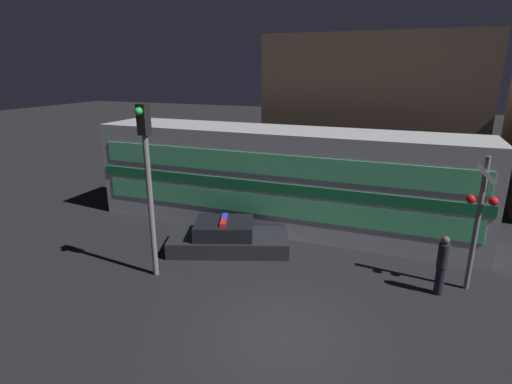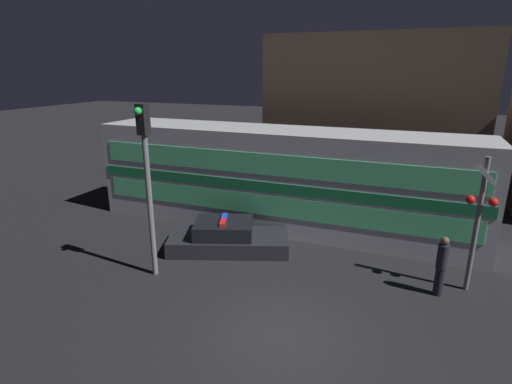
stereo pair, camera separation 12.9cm
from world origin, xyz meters
TOP-DOWN VIEW (x-y plane):
  - ground_plane at (0.00, 0.00)m, footprint 120.00×120.00m
  - train at (-2.44, 7.15)m, footprint 15.87×2.90m
  - police_car at (-3.43, 4.06)m, footprint 4.74×3.27m
  - pedestrian at (3.73, 3.54)m, footprint 0.31×0.31m
  - crossing_signal_near at (4.55, 4.15)m, footprint 0.83×0.35m
  - traffic_light_corner at (-4.82, 1.47)m, footprint 0.30×0.46m
  - building_left at (0.43, 14.79)m, footprint 10.62×6.74m

SIDE VIEW (x-z plane):
  - ground_plane at x=0.00m, z-range 0.00..0.00m
  - police_car at x=-3.43m, z-range -0.17..1.07m
  - pedestrian at x=3.73m, z-range 0.03..1.88m
  - train at x=-2.44m, z-range 0.00..4.11m
  - crossing_signal_near at x=4.55m, z-range 0.27..4.40m
  - traffic_light_corner at x=-4.82m, z-range 0.67..6.15m
  - building_left at x=0.43m, z-range 0.00..8.09m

